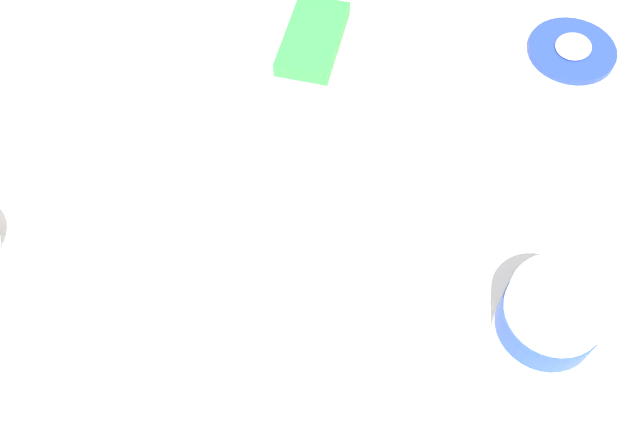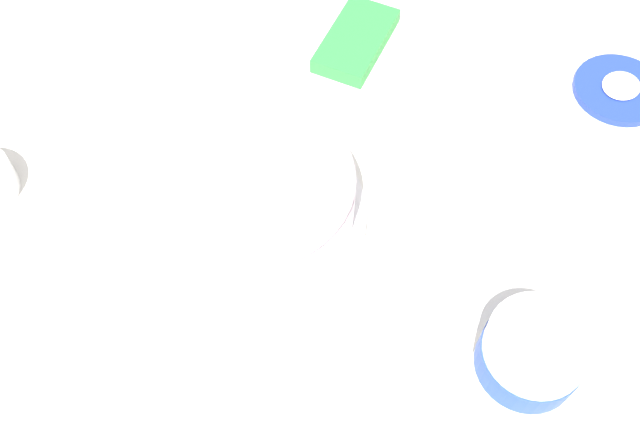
{
  "view_description": "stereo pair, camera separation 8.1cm",
  "coord_description": "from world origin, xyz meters",
  "px_view_note": "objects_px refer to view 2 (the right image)",
  "views": [
    {
      "loc": [
        0.36,
        0.21,
        0.73
      ],
      "look_at": [
        0.02,
        -0.04,
        0.04
      ],
      "focal_mm": 40.5,
      "sensor_mm": 36.0,
      "label": 1
    },
    {
      "loc": [
        0.31,
        0.27,
        0.73
      ],
      "look_at": [
        0.02,
        -0.04,
        0.04
      ],
      "focal_mm": 40.5,
      "sensor_mm": 36.0,
      "label": 2
    }
  ],
  "objects_px": {
    "frosting_tub_lid": "(619,89)",
    "sprinkle_bowl_orange": "(441,134)",
    "frosted_cake": "(253,196)",
    "frosting_tub": "(531,356)",
    "candy_box_lower": "(356,40)"
  },
  "relations": [
    {
      "from": "frosting_tub_lid",
      "to": "sprinkle_bowl_orange",
      "type": "relative_size",
      "value": 1.25
    },
    {
      "from": "frosted_cake",
      "to": "frosting_tub",
      "type": "relative_size",
      "value": 2.5
    },
    {
      "from": "sprinkle_bowl_orange",
      "to": "candy_box_lower",
      "type": "bearing_deg",
      "value": -102.28
    },
    {
      "from": "sprinkle_bowl_orange",
      "to": "frosting_tub_lid",
      "type": "bearing_deg",
      "value": 156.06
    },
    {
      "from": "sprinkle_bowl_orange",
      "to": "candy_box_lower",
      "type": "xyz_separation_m",
      "value": [
        -0.04,
        -0.19,
        -0.01
      ]
    },
    {
      "from": "frosted_cake",
      "to": "frosting_tub_lid",
      "type": "relative_size",
      "value": 2.17
    },
    {
      "from": "sprinkle_bowl_orange",
      "to": "candy_box_lower",
      "type": "distance_m",
      "value": 0.2
    },
    {
      "from": "frosted_cake",
      "to": "sprinkle_bowl_orange",
      "type": "distance_m",
      "value": 0.25
    },
    {
      "from": "frosting_tub",
      "to": "candy_box_lower",
      "type": "height_order",
      "value": "frosting_tub"
    },
    {
      "from": "frosted_cake",
      "to": "frosting_tub_lid",
      "type": "xyz_separation_m",
      "value": [
        -0.48,
        0.18,
        -0.04
      ]
    },
    {
      "from": "frosted_cake",
      "to": "frosting_tub_lid",
      "type": "height_order",
      "value": "frosted_cake"
    },
    {
      "from": "frosted_cake",
      "to": "candy_box_lower",
      "type": "relative_size",
      "value": 1.84
    },
    {
      "from": "frosted_cake",
      "to": "frosting_tub_lid",
      "type": "bearing_deg",
      "value": 159.58
    },
    {
      "from": "frosting_tub",
      "to": "candy_box_lower",
      "type": "xyz_separation_m",
      "value": [
        -0.2,
        -0.45,
        -0.03
      ]
    },
    {
      "from": "frosted_cake",
      "to": "candy_box_lower",
      "type": "distance_m",
      "value": 0.31
    }
  ]
}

